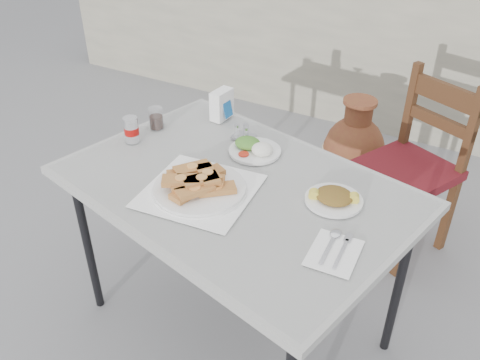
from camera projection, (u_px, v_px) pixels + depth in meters
The scene contains 13 objects.
ground at pixel (206, 328), 2.47m from camera, with size 80.00×80.00×0.00m, color slate.
cafe_table at pixel (235, 195), 2.06m from camera, with size 1.56×1.23×0.84m.
pide_plate at pixel (199, 183), 1.96m from camera, with size 0.45×0.45×0.08m.
salad_rice_plate at pixel (254, 148), 2.22m from camera, with size 0.23×0.23×0.06m.
salad_chopped_plate at pixel (334, 197), 1.91m from camera, with size 0.22×0.22×0.05m.
soda_can at pixel (131, 130), 2.28m from camera, with size 0.07×0.07×0.12m.
cola_glass at pixel (156, 119), 2.39m from camera, with size 0.07×0.07×0.10m.
napkin_holder at pixel (222, 105), 2.46m from camera, with size 0.08×0.13×0.15m.
condiment_caddy at pixel (243, 134), 2.32m from camera, with size 0.10×0.08×0.07m.
cutlery_napkin at pixel (335, 249), 1.69m from camera, with size 0.17×0.22×0.02m.
chair at pixel (413, 165), 2.74m from camera, with size 0.59×0.59×1.01m.
terracotta_urn at pixel (353, 153), 3.23m from camera, with size 0.40×0.40×0.69m.
back_wall at pixel (376, 54), 3.95m from camera, with size 6.00×0.25×1.20m, color #A49E89.
Camera 1 is at (0.96, -1.36, 1.97)m, focal length 38.00 mm.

